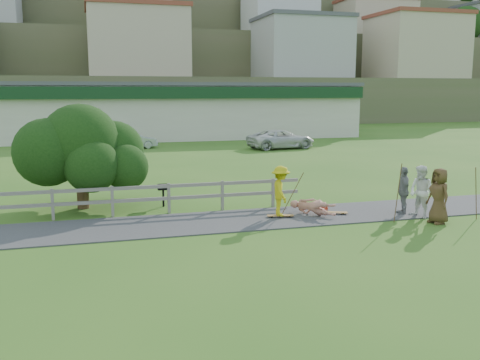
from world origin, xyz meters
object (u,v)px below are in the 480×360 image
Objects in this scene: spectator_a at (421,192)px; spectator_c at (439,196)px; skater_rider at (281,194)px; spectator_b at (403,191)px; bbq at (163,195)px; skater_fallen at (312,207)px; car_white at (281,139)px; tree at (81,160)px; car_silver at (132,141)px.

spectator_c is at bearing -8.76° from spectator_a.
skater_rider is at bearing -121.29° from spectator_a.
spectator_b reaches higher than bbq.
skater_fallen is 3.33m from spectator_b.
spectator_c is 2.15× the size of bbq.
car_white reaches higher than bbq.
car_white is 22.79m from tree.
bbq is (-8.52, 5.12, -0.50)m from spectator_c.
bbq is at bearing -126.15° from spectator_c.
spectator_c is 12.84m from tree.
spectator_a is at bearing -54.89° from skater_fallen.
spectator_c is 9.95m from bbq.
skater_fallen is 5.73m from bbq.
car_silver is (-3.21, 24.03, -0.25)m from skater_rider.
car_white is (2.96, 23.26, -0.22)m from spectator_c.
spectator_c is 0.40× the size of tree.
bbq is (-11.48, -18.14, -0.29)m from car_white.
spectator_c is at bearing -26.28° from tree.
car_white is at bearing -121.65° from car_silver.
skater_rider is 0.99× the size of skater_fallen.
tree is (-3.43, -20.46, 1.22)m from car_silver.
skater_rider is at bearing -79.27° from spectator_b.
skater_rider is 1.01× the size of spectator_b.
tree reaches higher than car_white.
spectator_b is 0.46× the size of car_silver.
tree is (-7.87, 3.53, 1.52)m from skater_fallen.
spectator_a reaches higher than bbq.
skater_fallen is 0.37× the size of tree.
skater_fallen is 0.47× the size of car_silver.
skater_rider is 0.46× the size of car_silver.
car_white reaches higher than skater_fallen.
skater_rider is at bearing -28.25° from tree.
car_silver is (-7.65, 24.65, -0.25)m from spectator_b.
spectator_b is 1.53m from spectator_c.
spectator_a is 2.11× the size of bbq.
tree reaches higher than bbq.
car_silver is 21.02m from bbq.
bbq is at bearing 161.70° from car_silver.
spectator_a is at bearing 164.54° from car_white.
tree is (-11.08, 4.19, 0.97)m from spectator_b.
spectator_a is at bearing -179.61° from car_silver.
skater_fallen is at bearing -125.76° from spectator_c.
spectator_c is at bearing -65.00° from skater_fallen.
spectator_a is 0.84m from spectator_c.
tree is (-11.37, 4.84, 0.91)m from spectator_a.
tree reaches higher than spectator_b.
car_silver is at bearing 89.66° from bbq.
tree is at bearing -129.30° from spectator_a.
tree reaches higher than skater_rider.
spectator_a is 1.07× the size of spectator_b.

